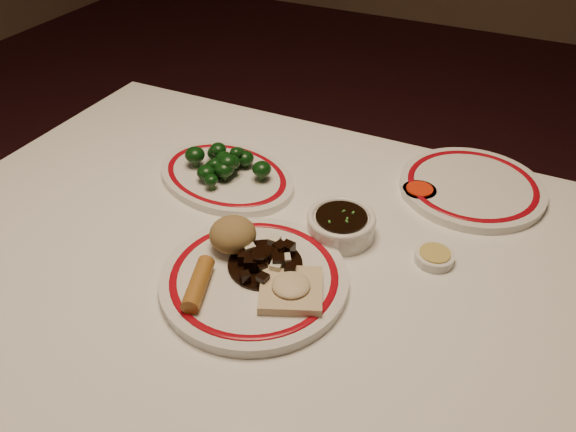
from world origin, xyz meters
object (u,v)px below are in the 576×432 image
at_px(rice_mound, 233,234).
at_px(stirfry_heap, 267,260).
at_px(broccoli_plate, 226,176).
at_px(dining_table, 253,287).
at_px(soy_bowl, 341,226).
at_px(fried_wonton, 291,289).
at_px(main_plate, 254,279).
at_px(spring_roll, 198,284).
at_px(broccoli_pile, 224,163).

bearing_deg(rice_mound, stirfry_heap, -12.33).
relative_size(rice_mound, broccoli_plate, 0.23).
relative_size(dining_table, broccoli_plate, 3.56).
bearing_deg(dining_table, rice_mound, -115.08).
relative_size(rice_mound, soy_bowl, 0.66).
bearing_deg(stirfry_heap, rice_mound, 167.67).
bearing_deg(stirfry_heap, fried_wonton, -32.91).
xyz_separation_m(fried_wonton, stirfry_heap, (-0.06, 0.04, 0.00)).
relative_size(dining_table, stirfry_heap, 10.17).
relative_size(main_plate, rice_mound, 4.21).
distance_m(spring_roll, stirfry_heap, 0.11).
bearing_deg(fried_wonton, broccoli_plate, 136.67).
bearing_deg(main_plate, broccoli_plate, 129.17).
bearing_deg(fried_wonton, main_plate, 171.05).
height_order(dining_table, rice_mound, rice_mound).
bearing_deg(fried_wonton, rice_mound, 157.30).
bearing_deg(fried_wonton, spring_roll, -157.10).
distance_m(fried_wonton, soy_bowl, 0.18).
bearing_deg(spring_roll, rice_mound, 73.05).
bearing_deg(broccoli_pile, fried_wonton, -43.09).
height_order(dining_table, fried_wonton, fried_wonton).
height_order(dining_table, broccoli_pile, broccoli_pile).
bearing_deg(broccoli_pile, rice_mound, -55.42).
bearing_deg(rice_mound, dining_table, 64.92).
bearing_deg(spring_roll, broccoli_plate, 95.33).
height_order(dining_table, soy_bowl, soy_bowl).
height_order(main_plate, broccoli_pile, broccoli_pile).
xyz_separation_m(stirfry_heap, broccoli_pile, (-0.20, 0.20, 0.01)).
bearing_deg(broccoli_pile, soy_bowl, -13.20).
relative_size(fried_wonton, broccoli_plate, 0.36).
height_order(broccoli_pile, soy_bowl, broccoli_pile).
distance_m(main_plate, spring_roll, 0.09).
xyz_separation_m(rice_mound, soy_bowl, (0.14, 0.13, -0.03)).
bearing_deg(stirfry_heap, soy_bowl, 63.92).
height_order(spring_roll, fried_wonton, spring_roll).
xyz_separation_m(stirfry_heap, soy_bowl, (0.07, 0.14, -0.01)).
distance_m(stirfry_heap, soy_bowl, 0.16).
distance_m(dining_table, stirfry_heap, 0.14).
relative_size(rice_mound, fried_wonton, 0.63).
xyz_separation_m(main_plate, spring_roll, (-0.06, -0.06, 0.02)).
distance_m(main_plate, soy_bowl, 0.19).
bearing_deg(dining_table, fried_wonton, -35.90).
bearing_deg(spring_roll, broccoli_pile, 95.73).
xyz_separation_m(main_plate, broccoli_plate, (-0.19, 0.23, -0.00)).
relative_size(main_plate, fried_wonton, 2.66).
bearing_deg(soy_bowl, broccoli_pile, 166.80).
relative_size(dining_table, fried_wonton, 9.96).
xyz_separation_m(main_plate, rice_mound, (-0.06, 0.04, 0.04)).
bearing_deg(fried_wonton, stirfry_heap, 147.09).
bearing_deg(stirfry_heap, broccoli_pile, 134.35).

